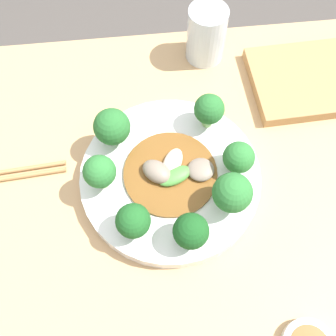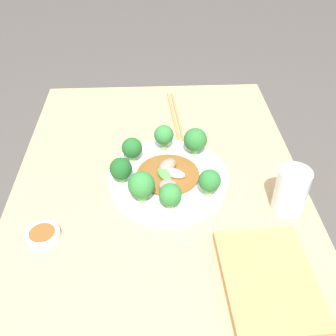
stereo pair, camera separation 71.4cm
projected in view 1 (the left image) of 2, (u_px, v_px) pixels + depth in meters
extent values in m
plane|color=#4C4742|center=(159.00, 282.00, 1.22)|extent=(8.00, 8.00, 0.00)
cube|color=tan|center=(156.00, 254.00, 0.90)|extent=(0.85, 0.65, 0.70)
cylinder|color=white|center=(168.00, 178.00, 0.59)|extent=(0.27, 0.27, 0.02)
cylinder|color=#70A356|center=(187.00, 237.00, 0.52)|extent=(0.02, 0.02, 0.02)
sphere|color=#19511E|center=(188.00, 231.00, 0.50)|extent=(0.05, 0.05, 0.05)
cylinder|color=#89B76B|center=(132.00, 227.00, 0.53)|extent=(0.02, 0.02, 0.02)
sphere|color=#1E5B23|center=(130.00, 221.00, 0.51)|extent=(0.05, 0.05, 0.05)
cylinder|color=#70A356|center=(100.00, 181.00, 0.56)|extent=(0.02, 0.02, 0.02)
sphere|color=#2D7533|center=(97.00, 172.00, 0.53)|extent=(0.05, 0.05, 0.05)
cylinder|color=#89B76B|center=(205.00, 120.00, 0.60)|extent=(0.02, 0.02, 0.02)
sphere|color=#286B2D|center=(207.00, 109.00, 0.58)|extent=(0.05, 0.05, 0.05)
cylinder|color=#7AAD5B|center=(227.00, 202.00, 0.54)|extent=(0.02, 0.02, 0.02)
sphere|color=#2D7533|center=(230.00, 193.00, 0.52)|extent=(0.05, 0.05, 0.05)
cylinder|color=#89B76B|center=(234.00, 166.00, 0.57)|extent=(0.02, 0.02, 0.01)
sphere|color=#2D7533|center=(236.00, 158.00, 0.55)|extent=(0.05, 0.05, 0.05)
cylinder|color=#7AAD5B|center=(112.00, 138.00, 0.59)|extent=(0.02, 0.02, 0.02)
sphere|color=#286B2D|center=(110.00, 127.00, 0.57)|extent=(0.05, 0.05, 0.05)
cylinder|color=brown|center=(168.00, 173.00, 0.57)|extent=(0.14, 0.14, 0.00)
ellipsoid|color=beige|center=(170.00, 163.00, 0.57)|extent=(0.05, 0.06, 0.01)
ellipsoid|color=gray|center=(198.00, 170.00, 0.57)|extent=(0.04, 0.04, 0.02)
ellipsoid|color=#4C933D|center=(172.00, 176.00, 0.56)|extent=(0.06, 0.04, 0.01)
ellipsoid|color=gray|center=(154.00, 172.00, 0.56)|extent=(0.06, 0.05, 0.02)
cylinder|color=silver|center=(204.00, 35.00, 0.66)|extent=(0.07, 0.07, 0.10)
cube|color=#AD7F4C|center=(312.00, 79.00, 0.67)|extent=(0.22, 0.16, 0.02)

